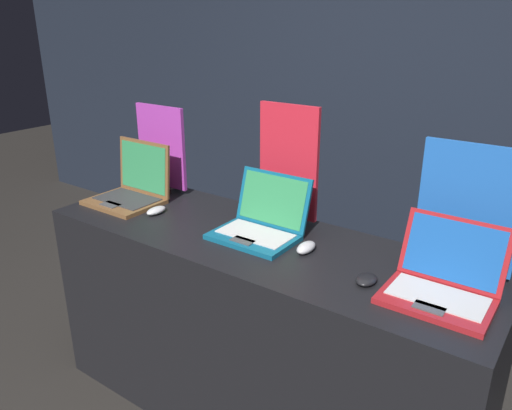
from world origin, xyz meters
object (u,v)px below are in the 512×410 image
(promo_stand_front, at_px, (162,150))
(promo_stand_middle, at_px, (288,166))
(laptop_front, at_px, (132,188))
(mouse_middle, at_px, (306,248))
(promo_stand_back, at_px, (467,213))
(laptop_middle, at_px, (261,222))
(mouse_back, at_px, (366,279))
(mouse_front, at_px, (156,211))
(laptop_back, at_px, (443,281))

(promo_stand_front, distance_m, promo_stand_middle, 0.78)
(laptop_front, relative_size, promo_stand_front, 0.77)
(promo_stand_front, xyz_separation_m, mouse_middle, (1.02, -0.22, -0.20))
(laptop_front, xyz_separation_m, promo_stand_back, (1.56, 0.19, 0.16))
(promo_stand_front, distance_m, laptop_middle, 0.81)
(mouse_back, bearing_deg, promo_stand_middle, 148.13)
(promo_stand_front, bearing_deg, mouse_front, -50.61)
(laptop_middle, relative_size, mouse_back, 3.59)
(promo_stand_front, xyz_separation_m, laptop_back, (1.56, -0.25, -0.16))
(mouse_front, xyz_separation_m, mouse_back, (1.09, -0.04, -0.00))
(promo_stand_front, distance_m, mouse_back, 1.37)
(promo_stand_front, bearing_deg, mouse_back, -13.45)
(promo_stand_back, bearing_deg, mouse_back, -130.69)
(mouse_middle, xyz_separation_m, promo_stand_back, (0.54, 0.19, 0.21))
(laptop_middle, distance_m, mouse_middle, 0.25)
(mouse_front, bearing_deg, promo_stand_front, 129.39)
(laptop_front, xyz_separation_m, mouse_middle, (1.02, -0.00, -0.05))
(promo_stand_back, bearing_deg, promo_stand_front, 178.72)
(mouse_front, bearing_deg, laptop_back, 1.25)
(mouse_front, height_order, promo_stand_back, promo_stand_back)
(mouse_back, distance_m, promo_stand_back, 0.43)
(mouse_middle, bearing_deg, mouse_back, -17.19)
(mouse_front, xyz_separation_m, promo_stand_middle, (0.55, 0.30, 0.24))
(promo_stand_middle, height_order, laptop_back, promo_stand_middle)
(mouse_front, relative_size, laptop_back, 0.32)
(mouse_middle, height_order, mouse_back, mouse_middle)
(mouse_front, relative_size, promo_stand_back, 0.23)
(mouse_middle, bearing_deg, promo_stand_front, 167.67)
(promo_stand_middle, relative_size, promo_stand_back, 1.11)
(mouse_front, distance_m, laptop_back, 1.33)
(laptop_front, xyz_separation_m, mouse_front, (0.23, -0.06, -0.05))
(mouse_middle, xyz_separation_m, promo_stand_middle, (-0.24, 0.24, 0.24))
(laptop_middle, bearing_deg, mouse_front, -170.73)
(laptop_back, bearing_deg, promo_stand_front, 170.86)
(promo_stand_front, bearing_deg, laptop_front, -90.00)
(mouse_front, height_order, promo_stand_middle, promo_stand_middle)
(mouse_back, bearing_deg, promo_stand_back, 49.31)
(mouse_back, height_order, promo_stand_back, promo_stand_back)
(mouse_back, bearing_deg, mouse_middle, 162.81)
(mouse_front, height_order, promo_stand_front, promo_stand_front)
(laptop_front, height_order, promo_stand_back, promo_stand_back)
(mouse_front, height_order, laptop_back, laptop_back)
(laptop_front, distance_m, mouse_middle, 1.02)
(promo_stand_back, bearing_deg, mouse_front, -169.56)
(laptop_middle, height_order, laptop_back, laptop_middle)
(mouse_front, xyz_separation_m, promo_stand_front, (-0.23, 0.28, 0.20))
(laptop_back, bearing_deg, promo_stand_middle, 160.84)
(promo_stand_front, bearing_deg, promo_stand_back, -1.28)
(laptop_front, relative_size, promo_stand_middle, 0.66)
(laptop_front, distance_m, mouse_front, 0.24)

